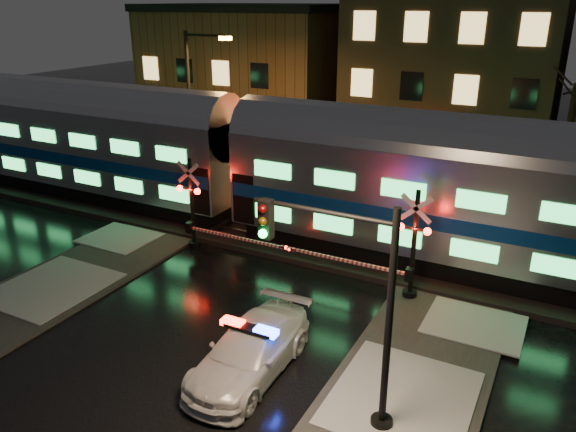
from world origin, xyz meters
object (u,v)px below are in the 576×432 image
object	(u,v)px
crossing_signal_left	(198,214)
traffic_light	(351,311)
crossing_signal_right	(402,255)
streetlight	(194,101)
police_car	(250,351)

from	to	relation	value
crossing_signal_left	traffic_light	world-z (taller)	traffic_light
crossing_signal_right	crossing_signal_left	xyz separation A→B (m)	(-8.54, -0.00, -0.04)
streetlight	police_car	bearing A→B (deg)	-49.13
crossing_signal_right	traffic_light	distance (m)	6.71
crossing_signal_right	streetlight	world-z (taller)	streetlight
traffic_light	crossing_signal_left	bearing A→B (deg)	133.78
traffic_light	crossing_signal_right	bearing A→B (deg)	84.92
traffic_light	streetlight	size ratio (longest dim) A/B	0.69
crossing_signal_left	traffic_light	bearing A→B (deg)	-35.33
traffic_light	streetlight	distance (m)	19.43
crossing_signal_left	police_car	bearing A→B (deg)	-44.79
crossing_signal_right	streetlight	xyz separation A→B (m)	(-13.47, 6.70, 3.16)
crossing_signal_left	crossing_signal_right	bearing A→B (deg)	0.02
crossing_signal_right	traffic_light	xyz separation A→B (m)	(0.66, -6.52, 1.42)
crossing_signal_right	streetlight	bearing A→B (deg)	153.57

